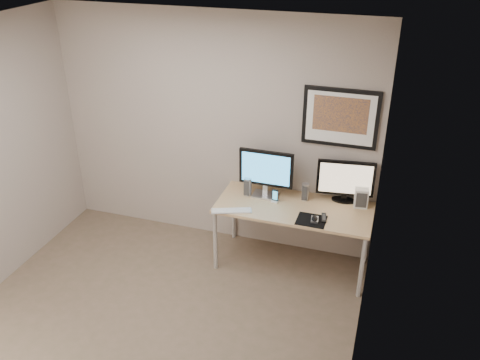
% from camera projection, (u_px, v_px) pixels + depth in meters
% --- Properties ---
extents(floor, '(3.60, 3.60, 0.00)m').
position_uv_depth(floor, '(153.00, 328.00, 4.70)').
color(floor, brown).
rests_on(floor, ground).
extents(room, '(3.60, 3.60, 3.60)m').
position_uv_depth(room, '(161.00, 147.00, 4.32)').
color(room, white).
rests_on(room, ground).
extents(desk, '(1.60, 0.70, 0.73)m').
position_uv_depth(desk, '(294.00, 212.00, 5.26)').
color(desk, '#AF7C54').
rests_on(desk, floor).
extents(framed_art, '(0.75, 0.04, 0.60)m').
position_uv_depth(framed_art, '(340.00, 118.00, 5.00)').
color(framed_art, black).
rests_on(framed_art, room).
extents(monitor_large, '(0.58, 0.19, 0.53)m').
position_uv_depth(monitor_large, '(266.00, 172.00, 5.29)').
color(monitor_large, '#B2B2B7').
rests_on(monitor_large, desk).
extents(monitor_tv, '(0.59, 0.17, 0.46)m').
position_uv_depth(monitor_tv, '(345.00, 180.00, 5.22)').
color(monitor_tv, black).
rests_on(monitor_tv, desk).
extents(speaker_left, '(0.09, 0.09, 0.20)m').
position_uv_depth(speaker_left, '(248.00, 187.00, 5.40)').
color(speaker_left, '#B2B2B7').
rests_on(speaker_left, desk).
extents(speaker_right, '(0.08, 0.08, 0.19)m').
position_uv_depth(speaker_right, '(305.00, 192.00, 5.31)').
color(speaker_right, '#B2B2B7').
rests_on(speaker_right, desk).
extents(phone_dock, '(0.07, 0.07, 0.14)m').
position_uv_depth(phone_dock, '(275.00, 196.00, 5.28)').
color(phone_dock, black).
rests_on(phone_dock, desk).
extents(keyboard, '(0.42, 0.24, 0.01)m').
position_uv_depth(keyboard, '(231.00, 211.00, 5.14)').
color(keyboard, silver).
rests_on(keyboard, desk).
extents(mousepad, '(0.29, 0.26, 0.00)m').
position_uv_depth(mousepad, '(311.00, 220.00, 4.99)').
color(mousepad, black).
rests_on(mousepad, desk).
extents(mouse, '(0.08, 0.12, 0.04)m').
position_uv_depth(mouse, '(315.00, 219.00, 4.97)').
color(mouse, black).
rests_on(mouse, mousepad).
extents(remote, '(0.07, 0.17, 0.02)m').
position_uv_depth(remote, '(324.00, 218.00, 5.01)').
color(remote, black).
rests_on(remote, desk).
extents(fan_unit, '(0.15, 0.12, 0.21)m').
position_uv_depth(fan_unit, '(361.00, 198.00, 5.18)').
color(fan_unit, silver).
rests_on(fan_unit, desk).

